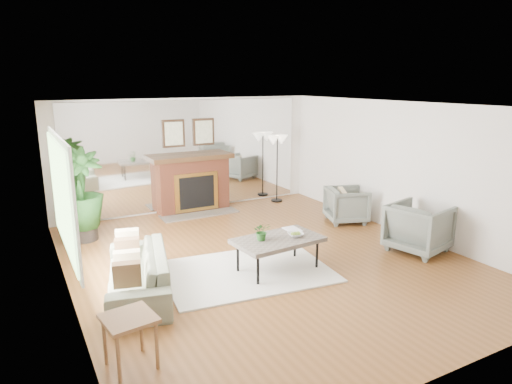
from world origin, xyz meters
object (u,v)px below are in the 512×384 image
fireplace (193,182)px  armchair_back (347,205)px  sofa (138,273)px  side_table (129,325)px  floor_lamp (277,145)px  armchair_front (419,228)px  coffee_table (278,241)px  potted_ficus (80,192)px

fireplace → armchair_back: (2.50, -2.28, -0.30)m
sofa → armchair_back: bearing=117.8°
side_table → floor_lamp: bearing=46.3°
armchair_front → side_table: 5.23m
armchair_front → side_table: (-5.14, -0.93, 0.05)m
coffee_table → potted_ficus: (-2.42, 2.91, 0.42)m
side_table → potted_ficus: size_ratio=0.33×
coffee_table → armchair_front: (2.56, -0.43, -0.07)m
fireplace → potted_ficus: (-2.48, -0.84, 0.25)m
fireplace → sofa: 4.09m
sofa → potted_ficus: bearing=-159.4°
side_table → armchair_back: bearing=28.9°
armchair_back → side_table: bearing=139.4°
armchair_front → potted_ficus: (-4.97, 3.34, 0.49)m
coffee_table → sofa: sofa is taller
potted_ficus → floor_lamp: (4.56, 0.69, 0.46)m
coffee_table → sofa: 2.11m
potted_ficus → side_table: bearing=-92.3°
armchair_front → potted_ficus: size_ratio=0.54×
armchair_back → armchair_front: armchair_front is taller
floor_lamp → coffee_table: bearing=-120.9°
coffee_table → fireplace: bearing=89.0°
fireplace → armchair_back: size_ratio=2.57×
fireplace → side_table: bearing=-117.4°
armchair_back → potted_ficus: (-4.98, 1.43, 0.55)m
side_table → potted_ficus: 4.30m
potted_ficus → floor_lamp: bearing=8.5°
coffee_table → floor_lamp: bearing=59.1°
sofa → potted_ficus: potted_ficus is taller
sofa → coffee_table: bearing=95.5°
side_table → armchair_front: bearing=10.3°
coffee_table → side_table: bearing=-152.2°
sofa → armchair_back: size_ratio=2.53×
fireplace → sofa: size_ratio=1.02×
coffee_table → armchair_back: size_ratio=1.74×
fireplace → sofa: fireplace is taller
armchair_front → side_table: bearing=86.6°
armchair_back → coffee_table: bearing=140.5°
floor_lamp → armchair_back: bearing=-78.9°
floor_lamp → fireplace: bearing=175.6°
fireplace → coffee_table: (-0.07, -3.75, -0.17)m
fireplace → side_table: 5.77m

